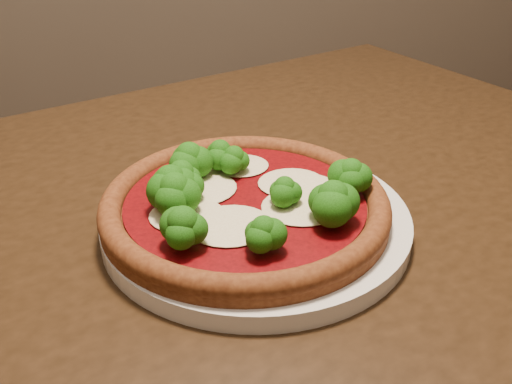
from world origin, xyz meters
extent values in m
cube|color=black|center=(-0.05, -0.01, 0.73)|extent=(1.27, 1.12, 0.04)
cylinder|color=black|center=(0.27, 0.49, 0.35)|extent=(0.06, 0.06, 0.71)
cylinder|color=silver|center=(-0.06, -0.05, 0.76)|extent=(0.30, 0.30, 0.02)
cylinder|color=brown|center=(-0.08, -0.05, 0.77)|extent=(0.27, 0.27, 0.01)
torus|color=brown|center=(-0.08, -0.05, 0.78)|extent=(0.28, 0.28, 0.02)
cylinder|color=#6C0508|center=(-0.08, -0.05, 0.78)|extent=(0.23, 0.23, 0.00)
ellipsoid|color=#F0E5BE|center=(-0.09, 0.02, 0.78)|extent=(0.05, 0.05, 0.00)
ellipsoid|color=#F0E5BE|center=(-0.01, -0.04, 0.78)|extent=(0.06, 0.05, 0.00)
ellipsoid|color=#F0E5BE|center=(-0.07, 0.02, 0.78)|extent=(0.06, 0.05, 0.00)
ellipsoid|color=#F0E5BE|center=(-0.10, -0.10, 0.78)|extent=(0.08, 0.07, 0.01)
ellipsoid|color=#F0E5BE|center=(-0.13, -0.07, 0.78)|extent=(0.07, 0.06, 0.01)
ellipsoid|color=#F0E5BE|center=(-0.12, -0.02, 0.78)|extent=(0.08, 0.07, 0.01)
ellipsoid|color=#F0E5BE|center=(-0.03, -0.08, 0.78)|extent=(0.08, 0.07, 0.01)
ellipsoid|color=#F0E5BE|center=(-0.02, -0.03, 0.78)|extent=(0.07, 0.06, 0.01)
ellipsoid|color=#237913|center=(-0.14, -0.12, 0.81)|extent=(0.05, 0.05, 0.04)
ellipsoid|color=#237913|center=(-0.04, -0.07, 0.80)|extent=(0.04, 0.04, 0.03)
ellipsoid|color=#237913|center=(-0.01, -0.11, 0.81)|extent=(0.05, 0.05, 0.04)
ellipsoid|color=#237913|center=(-0.08, 0.00, 0.80)|extent=(0.04, 0.04, 0.03)
ellipsoid|color=#237913|center=(-0.01, -0.11, 0.80)|extent=(0.04, 0.04, 0.03)
ellipsoid|color=#237913|center=(-0.13, -0.05, 0.80)|extent=(0.04, 0.04, 0.03)
ellipsoid|color=#237913|center=(-0.12, 0.00, 0.81)|extent=(0.05, 0.05, 0.04)
ellipsoid|color=#237913|center=(-0.14, -0.07, 0.81)|extent=(0.05, 0.05, 0.04)
ellipsoid|color=#237913|center=(-0.08, -0.14, 0.80)|extent=(0.04, 0.04, 0.03)
ellipsoid|color=#237913|center=(0.02, -0.06, 0.81)|extent=(0.04, 0.04, 0.04)
ellipsoid|color=#237913|center=(-0.09, 0.01, 0.80)|extent=(0.04, 0.04, 0.03)
ellipsoid|color=#237913|center=(-0.14, -0.05, 0.81)|extent=(0.05, 0.05, 0.04)
ellipsoid|color=#237913|center=(-0.13, -0.03, 0.81)|extent=(0.04, 0.04, 0.04)
camera|label=1|loc=(-0.17, -0.51, 1.06)|focal=40.00mm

